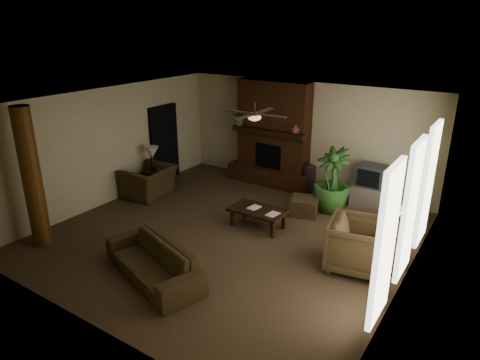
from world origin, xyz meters
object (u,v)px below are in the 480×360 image
Objects in this scene: coffee_table at (258,211)px; lamp_right at (393,218)px; tv_stand at (367,195)px; side_table_left at (154,180)px; armchair_right at (358,243)px; ottoman at (304,206)px; floor_plant at (331,193)px; log_column at (32,178)px; side_table_right at (388,255)px; armchair_left at (149,177)px; floor_vase at (309,176)px; sofa at (153,255)px; lamp_left at (152,154)px.

coffee_table is 2.90m from lamp_right.
tv_stand is 1.55× the size of side_table_left.
ottoman is (-1.80, 1.63, -0.32)m from armchair_right.
lamp_right is (6.29, -0.52, 0.73)m from side_table_left.
log_column is at bearing -131.92° from floor_plant.
floor_plant reaches higher than coffee_table.
log_column is at bearing -154.76° from side_table_right.
armchair_left reaches higher than ottoman.
floor_vase is (-1.56, -0.00, 0.18)m from tv_stand.
ottoman is (1.07, 3.84, -0.23)m from sofa.
side_table_left is 6.35m from lamp_right.
log_column reaches higher than armchair_right.
side_table_left is (-4.43, -1.31, -0.16)m from floor_plant.
side_table_left reaches higher than tv_stand.
armchair_left is 0.51m from side_table_left.
floor_vase is (-0.52, 1.36, 0.23)m from ottoman.
armchair_left is 0.98× the size of coffee_table.
armchair_left reaches higher than coffee_table.
ottoman is 0.78× the size of floor_vase.
floor_plant is 2.63m from side_table_right.
lamp_right is at bearing -2.32° from coffee_table.
ottoman is 1.71m from tv_stand.
floor_plant is at bearing 60.48° from coffee_table.
armchair_right is 5.86m from lamp_left.
lamp_left is (-5.03, -2.18, 0.75)m from tv_stand.
tv_stand is at bearing 22.86° from side_table_left.
sofa reaches higher than side_table_right.
floor_plant is (0.97, 1.71, 0.06)m from coffee_table.
log_column is 2.37× the size of armchair_left.
lamp_right is at bearing -29.60° from ottoman.
lamp_left reaches higher than armchair_left.
floor_plant is at bearing 135.42° from lamp_right.
armchair_left is at bearing -168.97° from tv_stand.
side_table_right is (6.29, -0.54, 0.00)m from side_table_left.
side_table_left is at bearing 93.16° from log_column.
coffee_table is at bearing -5.97° from lamp_left.
armchair_right reaches higher than side_table_left.
side_table_right is 0.73m from lamp_right.
floor_plant reaches higher than floor_vase.
armchair_right is 1.74× the size of ottoman.
tv_stand is 1.10× the size of floor_vase.
log_column is 1.27× the size of sofa.
coffee_table is 1.85× the size of lamp_left.
coffee_table is (-2.35, 0.45, -0.15)m from armchair_right.
side_table_left is at bearing 126.06° from lamp_left.
armchair_right is 1.89× the size of side_table_right.
side_table_left is at bearing -156.20° from armchair_left.
lamp_right reaches higher than tv_stand.
armchair_left is 0.63m from lamp_left.
armchair_right reaches higher than armchair_left.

